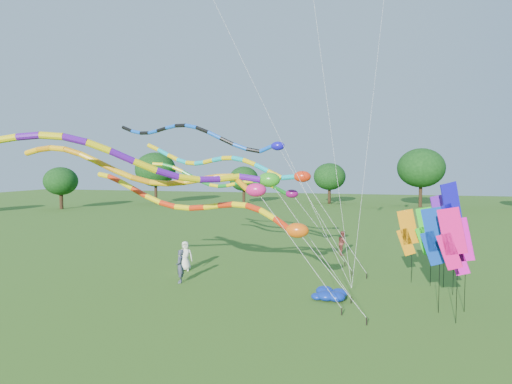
% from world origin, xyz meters
% --- Properties ---
extents(ground, '(160.00, 160.00, 0.00)m').
position_xyz_m(ground, '(0.00, 0.00, 0.00)').
color(ground, '#285B18').
rests_on(ground, ground).
extents(tree_ring, '(117.04, 116.55, 9.51)m').
position_xyz_m(tree_ring, '(-4.95, 6.31, 5.50)').
color(tree_ring, '#382314').
rests_on(tree_ring, ground).
extents(tube_kite_red, '(14.15, 4.07, 6.35)m').
position_xyz_m(tube_kite_red, '(-3.83, 2.35, 4.15)').
color(tube_kite_red, black).
rests_on(tube_kite_red, ground).
extents(tube_kite_orange, '(14.06, 1.77, 7.59)m').
position_xyz_m(tube_kite_orange, '(-5.26, 0.45, 5.74)').
color(tube_kite_orange, black).
rests_on(tube_kite_orange, ground).
extents(tube_kite_purple, '(14.63, 6.24, 8.02)m').
position_xyz_m(tube_kite_purple, '(-5.05, -0.82, 6.20)').
color(tube_kite_purple, black).
rests_on(tube_kite_purple, ground).
extents(tube_kite_blue, '(15.24, 2.16, 9.40)m').
position_xyz_m(tube_kite_blue, '(-6.17, 8.27, 7.87)').
color(tube_kite_blue, black).
rests_on(tube_kite_blue, ground).
extents(tube_kite_cyan, '(14.62, 3.52, 8.17)m').
position_xyz_m(tube_kite_cyan, '(-4.53, 8.63, 6.15)').
color(tube_kite_cyan, black).
rests_on(tube_kite_cyan, ground).
extents(tube_kite_green, '(13.06, 1.67, 6.93)m').
position_xyz_m(tube_kite_green, '(-5.06, 10.20, 4.99)').
color(tube_kite_green, black).
rests_on(tube_kite_green, ground).
extents(banner_pole_blue_a, '(1.14, 0.38, 4.46)m').
position_xyz_m(banner_pole_blue_a, '(5.87, 2.33, 3.20)').
color(banner_pole_blue_a, black).
rests_on(banner_pole_blue_a, ground).
extents(banner_pole_green, '(1.14, 0.38, 4.09)m').
position_xyz_m(banner_pole_green, '(6.11, 6.47, 2.83)').
color(banner_pole_green, black).
rests_on(banner_pole_green, ground).
extents(banner_pole_magenta_b, '(1.12, 0.46, 4.01)m').
position_xyz_m(banner_pole_magenta_b, '(6.94, 2.74, 2.75)').
color(banner_pole_magenta_b, black).
rests_on(banner_pole_magenta_b, ground).
extents(banner_pole_magenta_a, '(1.14, 0.39, 4.57)m').
position_xyz_m(banner_pole_magenta_a, '(6.33, 1.21, 3.30)').
color(banner_pole_magenta_a, black).
rests_on(banner_pole_magenta_a, ground).
extents(banner_pole_blue_b, '(1.09, 0.55, 5.41)m').
position_xyz_m(banner_pole_blue_b, '(6.95, 5.01, 4.14)').
color(banner_pole_blue_b, black).
rests_on(banner_pole_blue_b, ground).
extents(banner_pole_violet, '(1.14, 0.40, 4.75)m').
position_xyz_m(banner_pole_violet, '(6.73, 6.32, 3.48)').
color(banner_pole_violet, black).
rests_on(banner_pole_violet, ground).
extents(banner_pole_orange, '(1.16, 0.08, 3.90)m').
position_xyz_m(banner_pole_orange, '(5.23, 6.93, 2.64)').
color(banner_pole_orange, black).
rests_on(banner_pole_orange, ground).
extents(blue_nylon_heap, '(1.28, 1.37, 0.53)m').
position_xyz_m(blue_nylon_heap, '(1.73, 3.03, 0.23)').
color(blue_nylon_heap, '#0B2797').
rests_on(blue_nylon_heap, ground).
extents(person_a, '(0.98, 0.80, 1.73)m').
position_xyz_m(person_a, '(-7.12, 6.34, 0.86)').
color(person_a, silver).
rests_on(person_a, ground).
extents(person_b, '(0.64, 0.75, 1.74)m').
position_xyz_m(person_b, '(-6.32, 3.86, 0.87)').
color(person_b, '#3C3F54').
rests_on(person_b, ground).
extents(person_c, '(0.78, 0.92, 1.65)m').
position_xyz_m(person_c, '(1.60, 13.18, 0.82)').
color(person_c, brown).
rests_on(person_c, ground).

